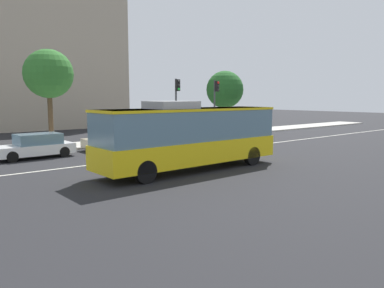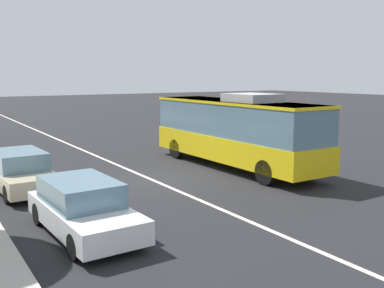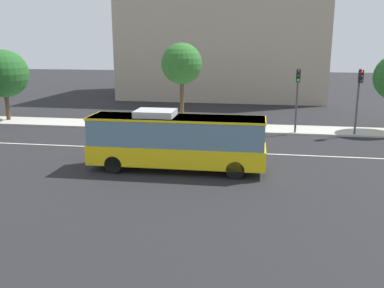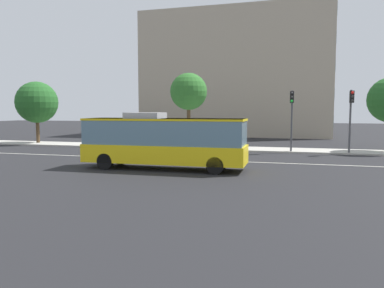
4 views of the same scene
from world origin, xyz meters
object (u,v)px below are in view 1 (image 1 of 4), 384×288
Objects in this scene: sedan_beige at (117,139)px; transit_bus at (190,134)px; traffic_light_mid_block at (216,98)px; sedan_white at (36,146)px; street_tree_kerbside_right at (49,74)px; street_tree_kerbside_left at (225,90)px; traffic_light_near_corner at (177,98)px.

transit_bus is at bearing 82.23° from sedan_beige.
transit_bus is 1.93× the size of traffic_light_mid_block.
street_tree_kerbside_right is (2.59, 4.77, 4.59)m from sedan_white.
sedan_beige is 15.47m from street_tree_kerbside_left.
street_tree_kerbside_right is at bearing 178.81° from street_tree_kerbside_left.
sedan_white is at bearing -118.49° from street_tree_kerbside_right.
traffic_light_near_corner is at bearing -94.09° from traffic_light_mid_block.
sedan_beige is at bearing -54.05° from street_tree_kerbside_right.
sedan_beige is 0.72× the size of street_tree_kerbside_left.
street_tree_kerbside_right reaches higher than sedan_beige.
street_tree_kerbside_left is (3.37, 2.26, 0.85)m from traffic_light_mid_block.
sedan_white is 0.64× the size of street_tree_kerbside_right.
traffic_light_near_corner and traffic_light_mid_block have the same top height.
sedan_beige is 5.73m from sedan_white.
sedan_beige is 0.64× the size of street_tree_kerbside_right.
traffic_light_near_corner is at bearing -163.32° from street_tree_kerbside_left.
traffic_light_near_corner is (6.54, 1.56, 2.84)m from sedan_beige.
sedan_beige is at bearing -177.32° from sedan_white.
transit_bus is at bearing -53.18° from traffic_light_mid_block.
traffic_light_mid_block reaches higher than sedan_beige.
traffic_light_mid_block is at bearing -174.69° from sedan_white.
sedan_white is 12.74m from traffic_light_near_corner.
street_tree_kerbside_right is at bearing -102.54° from traffic_light_near_corner.
street_tree_kerbside_left is 17.65m from street_tree_kerbside_right.
transit_bus reaches higher than sedan_beige.
street_tree_kerbside_left is (14.50, 3.94, 3.69)m from sedan_beige.
street_tree_kerbside_right reaches higher than traffic_light_mid_block.
traffic_light_mid_block is (16.84, 2.15, 2.84)m from sedan_white.
traffic_light_mid_block is (4.59, 0.13, 0.00)m from traffic_light_near_corner.
sedan_beige and sedan_white have the same top height.
street_tree_kerbside_left is at bearing -1.19° from street_tree_kerbside_right.
traffic_light_near_corner is 0.82× the size of street_tree_kerbside_left.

